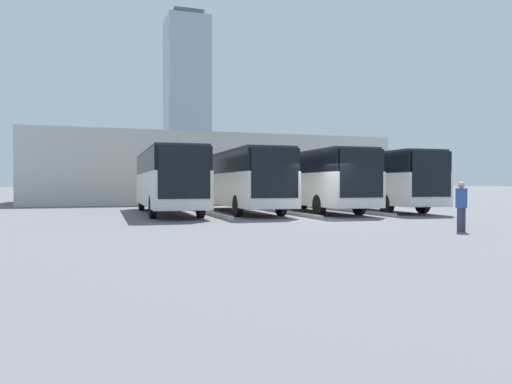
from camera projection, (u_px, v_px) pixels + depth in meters
ground_plane at (325, 219)px, 22.34m from camera, size 600.00×600.00×0.00m
bus_0 at (370, 180)px, 29.97m from camera, size 2.90×11.99×3.32m
curb_divider_0 at (355, 211)px, 27.68m from camera, size 0.51×7.92×0.15m
bus_1 at (311, 179)px, 28.46m from camera, size 2.90×11.99×3.32m
curb_divider_1 at (290, 213)px, 26.17m from camera, size 0.51×7.92×0.15m
bus_2 at (240, 179)px, 27.73m from camera, size 2.90×11.99×3.32m
curb_divider_2 at (213, 213)px, 25.44m from camera, size 0.51×7.92×0.15m
bus_3 at (167, 179)px, 26.53m from camera, size 2.90×11.99×3.32m
pedestrian at (461, 205)px, 16.32m from camera, size 0.48×0.48×1.65m
station_building at (207, 170)px, 44.17m from camera, size 29.68×14.35×5.65m
office_tower at (187, 102)px, 193.35m from camera, size 16.08×16.08×68.08m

